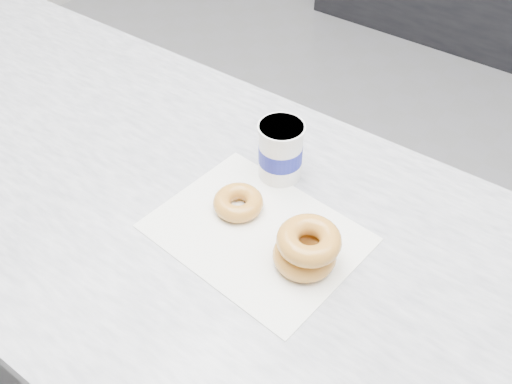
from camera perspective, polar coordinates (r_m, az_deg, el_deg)
ground at (r=2.01m, az=8.53°, el=-10.47°), size 5.00×5.00×0.00m
counter at (r=1.35m, az=-2.64°, el=-16.33°), size 3.06×0.76×0.90m
wax_paper at (r=0.97m, az=0.06°, el=-4.07°), size 0.36×0.29×0.00m
donut_single at (r=1.00m, az=-1.79°, el=-1.05°), size 0.10×0.10×0.03m
donut_stack at (r=0.90m, az=5.09°, el=-5.58°), size 0.11×0.11×0.07m
coffee_cup at (r=1.04m, az=2.47°, el=4.15°), size 0.09×0.09×0.11m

